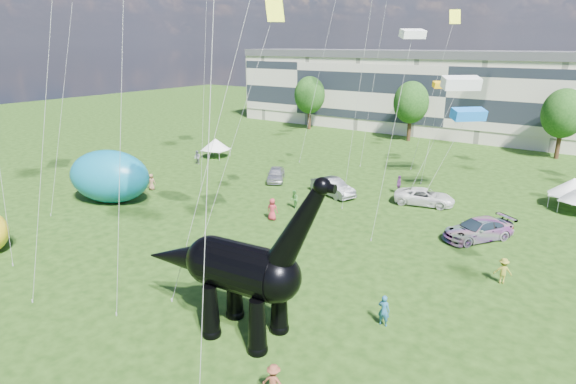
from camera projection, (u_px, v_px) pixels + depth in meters
The scene contains 14 objects.
ground at pixel (233, 327), 25.23m from camera, with size 220.00×220.00×0.00m, color #16330C.
terrace_row at pixel (457, 97), 76.00m from camera, with size 78.00×11.00×12.00m, color beige.
tree_far_left at pixel (310, 92), 81.18m from camera, with size 5.20×5.20×9.44m.
tree_mid_left at pixel (411, 99), 71.16m from camera, with size 5.20×5.20×9.44m.
tree_mid_right at pixel (564, 109), 60.02m from camera, with size 5.20×5.20×9.44m.
dinosaur_sculpture at pixel (236, 269), 23.91m from camera, with size 11.33×3.40×9.23m.
car_silver at pixel (276, 174), 51.69m from camera, with size 1.76×4.37×1.49m, color silver.
car_grey at pixel (333, 187), 46.76m from camera, with size 1.77×5.07×1.67m, color slate.
car_white at pixel (424, 197), 44.08m from camera, with size 2.47×5.36×1.49m, color white.
car_dark at pixel (478, 229), 36.21m from camera, with size 2.28×5.60×1.63m, color #595960.
gazebo_far at pixel (573, 187), 43.06m from camera, with size 4.40×4.40×2.72m.
gazebo_left at pixel (216, 144), 62.02m from camera, with size 4.19×4.19×2.49m.
inflatable_teal at pixel (110, 176), 44.44m from camera, with size 7.83×4.90×4.90m, color #0C6D91.
visitors at pixel (357, 222), 37.66m from camera, with size 49.54×35.05×1.89m.
Camera 1 is at (15.15, -16.19, 14.26)m, focal length 30.00 mm.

